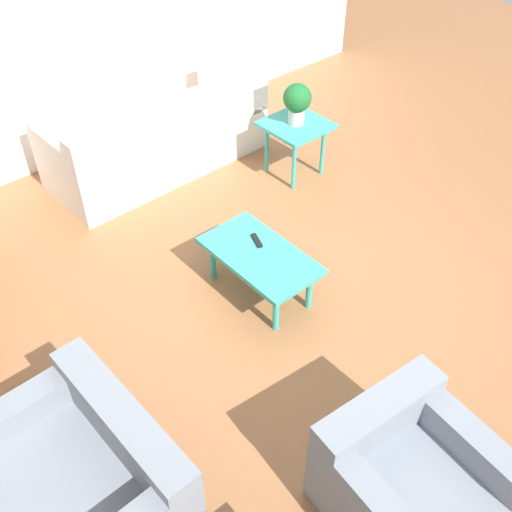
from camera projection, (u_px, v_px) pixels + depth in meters
ground_plane at (310, 292)px, 4.74m from camera, size 14.00×14.00×0.00m
wall_right at (86, 13)px, 5.56m from camera, size 0.12×7.20×2.70m
sofa at (160, 140)px, 5.86m from camera, size 0.93×2.16×0.83m
armchair at (407, 480)px, 3.27m from camera, size 0.92×0.90×0.69m
loveseat at (87, 481)px, 3.27m from camera, size 1.17×0.86×0.69m
coffee_table at (260, 259)px, 4.52m from camera, size 0.93×0.52×0.39m
side_table_plant at (296, 131)px, 5.68m from camera, size 0.57×0.57×0.55m
potted_plant at (297, 101)px, 5.48m from camera, size 0.26×0.26×0.39m
remote_control at (257, 240)px, 4.59m from camera, size 0.16×0.09×0.02m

